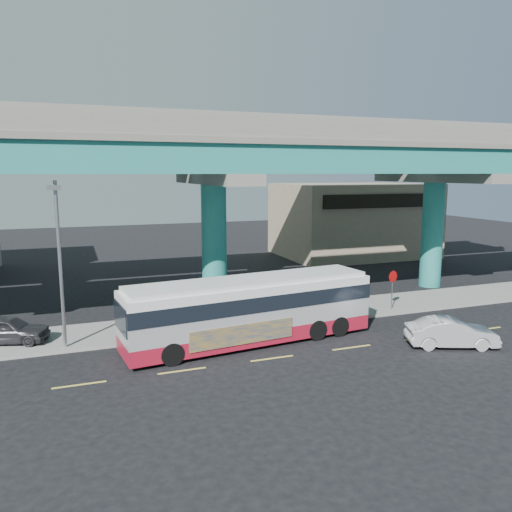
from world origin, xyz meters
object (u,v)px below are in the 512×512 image
object	(u,v)px
sedan	(451,333)
transit_bus	(251,308)
parked_car	(7,330)
stop_sign	(393,282)
street_lamp	(58,242)

from	to	relation	value
sedan	transit_bus	bearing A→B (deg)	87.44
transit_bus	parked_car	size ratio (longest dim) A/B	3.08
transit_bus	stop_sign	world-z (taller)	transit_bus
stop_sign	street_lamp	bearing A→B (deg)	-169.28
street_lamp	stop_sign	xyz separation A→B (m)	(17.88, 0.74, -3.29)
transit_bus	street_lamp	size ratio (longest dim) A/B	1.64
parked_car	transit_bus	bearing A→B (deg)	-90.62
transit_bus	sedan	bearing A→B (deg)	-30.52
parked_car	stop_sign	xyz separation A→B (m)	(20.42, -1.35, 1.01)
sedan	street_lamp	distance (m)	18.28
parked_car	sedan	bearing A→B (deg)	-93.47
street_lamp	transit_bus	bearing A→B (deg)	-9.51
street_lamp	sedan	bearing A→B (deg)	-17.16
sedan	stop_sign	distance (m)	6.15
parked_car	street_lamp	distance (m)	5.41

